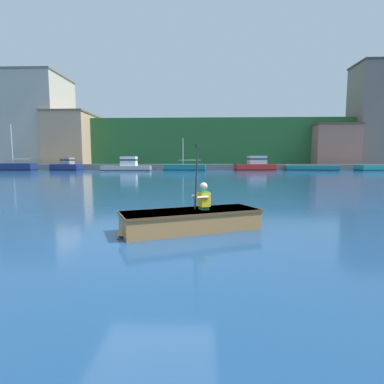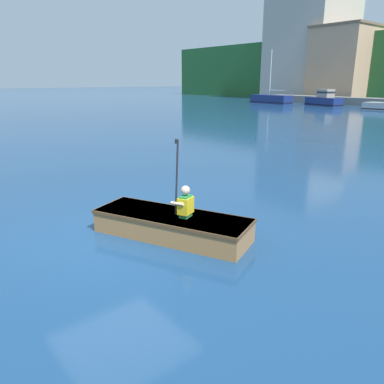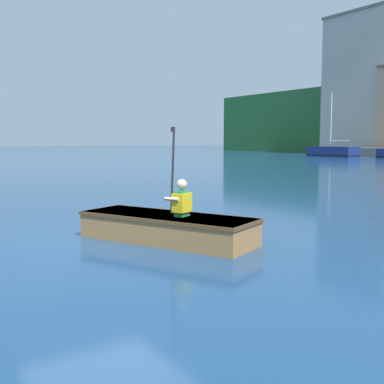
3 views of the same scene
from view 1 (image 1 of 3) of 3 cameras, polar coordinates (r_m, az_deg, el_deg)
ground_plane at (r=5.95m, az=-7.47°, el=-8.98°), size 300.00×300.00×0.00m
shoreline_ridge at (r=63.97m, az=1.21°, el=8.77°), size 120.00×20.00×9.03m
waterfront_warehouse_left at (r=64.14m, az=-27.42°, el=11.67°), size 10.79×10.71×17.01m
waterfront_office_block_center at (r=60.32m, az=-21.53°, el=8.98°), size 7.54×11.07×10.01m
waterfront_apartment_right at (r=60.04m, az=24.54°, el=7.78°), size 7.56×9.81×7.71m
waterfront_tower_far at (r=63.12m, az=31.31°, el=12.14°), size 7.20×6.65×18.25m
marina_dock at (r=47.48m, az=0.90°, el=4.78°), size 59.75×2.40×0.90m
moored_boat_dock_west_end at (r=47.63m, az=-22.80°, el=4.59°), size 4.83×2.59×1.90m
moored_boat_dock_west_inner at (r=42.79m, az=-1.33°, el=4.63°), size 6.01×2.44×4.59m
moored_boat_dock_center_near at (r=47.40m, az=21.80°, el=4.22°), size 7.53×3.35×0.74m
moored_boat_dock_center_far at (r=45.07m, az=12.00°, el=5.04°), size 6.06×2.77×2.16m
moored_boat_dock_east_inner at (r=50.88m, az=32.08°, el=3.88°), size 7.18×3.51×0.84m
moored_boat_dock_east_end at (r=49.92m, az=-30.63°, el=4.09°), size 5.83×2.07×6.58m
moored_boat_outer_slip_west at (r=43.60m, az=-12.21°, el=4.83°), size 6.97×2.63×2.05m
rowboat_foreground at (r=6.60m, az=-0.50°, el=-5.18°), size 3.20×2.17×0.45m
person_paddler at (r=6.65m, az=2.15°, el=-0.94°), size 0.43×0.43×1.44m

